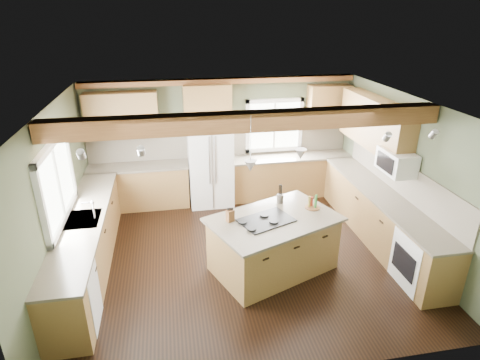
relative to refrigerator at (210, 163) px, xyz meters
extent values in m
plane|color=black|center=(0.30, -2.12, -0.90)|extent=(5.60, 5.60, 0.00)
plane|color=silver|center=(0.30, -2.12, 1.70)|extent=(5.60, 5.60, 0.00)
plane|color=#47523A|center=(0.30, 0.38, 0.40)|extent=(5.60, 0.00, 5.60)
plane|color=#47523A|center=(-2.50, -2.12, 0.40)|extent=(0.00, 5.00, 5.00)
plane|color=#47523A|center=(3.10, -2.12, 0.40)|extent=(0.00, 5.00, 5.00)
cube|color=#5B331A|center=(0.30, -2.58, 1.57)|extent=(5.55, 0.26, 0.26)
cube|color=#5B331A|center=(0.30, 0.28, 1.64)|extent=(5.55, 0.20, 0.10)
cube|color=brown|center=(0.30, 0.36, 0.31)|extent=(5.58, 0.03, 0.58)
cube|color=brown|center=(3.08, -2.07, 0.31)|extent=(0.03, 3.70, 0.58)
cube|color=brown|center=(-1.49, 0.08, -0.46)|extent=(2.02, 0.60, 0.88)
cube|color=#433C31|center=(-1.49, 0.08, 0.00)|extent=(2.06, 0.64, 0.04)
cube|color=brown|center=(1.79, 0.08, -0.46)|extent=(2.62, 0.60, 0.88)
cube|color=#433C31|center=(1.79, 0.08, 0.00)|extent=(2.66, 0.64, 0.04)
cube|color=brown|center=(-2.20, -2.07, -0.46)|extent=(0.60, 3.70, 0.88)
cube|color=#433C31|center=(-2.20, -2.07, 0.00)|extent=(0.64, 3.74, 0.04)
cube|color=brown|center=(2.80, -2.07, -0.46)|extent=(0.60, 3.70, 0.88)
cube|color=#433C31|center=(2.80, -2.07, 0.00)|extent=(0.64, 3.74, 0.04)
cube|color=brown|center=(-1.69, 0.21, 1.05)|extent=(1.40, 0.35, 0.90)
cube|color=brown|center=(0.00, 0.21, 1.25)|extent=(0.96, 0.35, 0.70)
cube|color=brown|center=(2.92, -1.22, 1.05)|extent=(0.35, 2.20, 0.90)
cube|color=brown|center=(2.60, 0.21, 1.05)|extent=(0.90, 0.35, 0.90)
cube|color=white|center=(-2.48, -2.07, 0.65)|extent=(0.04, 1.60, 1.05)
cube|color=white|center=(1.45, 0.36, 0.65)|extent=(1.10, 0.04, 1.00)
cube|color=#262628|center=(-2.20, -2.07, 0.01)|extent=(0.50, 0.65, 0.03)
cylinder|color=#B2B2B7|center=(-2.02, -2.07, 0.15)|extent=(0.02, 0.02, 0.28)
cube|color=white|center=(-2.19, -3.37, -0.47)|extent=(0.60, 0.60, 0.84)
cube|color=white|center=(2.79, -3.37, -0.47)|extent=(0.60, 0.72, 0.84)
cube|color=white|center=(2.88, -2.17, 0.65)|extent=(0.40, 0.70, 0.38)
cone|color=#B2B2B7|center=(0.28, -2.75, 0.98)|extent=(0.18, 0.18, 0.16)
cone|color=#B2B2B7|center=(1.12, -2.41, 0.98)|extent=(0.18, 0.18, 0.16)
cube|color=white|center=(0.00, 0.00, 0.00)|extent=(0.90, 0.74, 1.80)
cube|color=brown|center=(0.70, -2.58, -0.46)|extent=(2.10, 1.71, 0.88)
cube|color=#433C31|center=(0.70, -2.58, 0.00)|extent=(2.25, 1.86, 0.04)
cube|color=black|center=(0.56, -2.63, 0.03)|extent=(0.92, 0.78, 0.02)
cube|color=brown|center=(0.02, -2.55, 0.11)|extent=(0.14, 0.12, 0.18)
cylinder|color=#3F3832|center=(0.93, -2.08, 0.09)|extent=(0.15, 0.15, 0.15)
camera|label=1|loc=(-0.79, -7.82, 3.01)|focal=30.00mm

